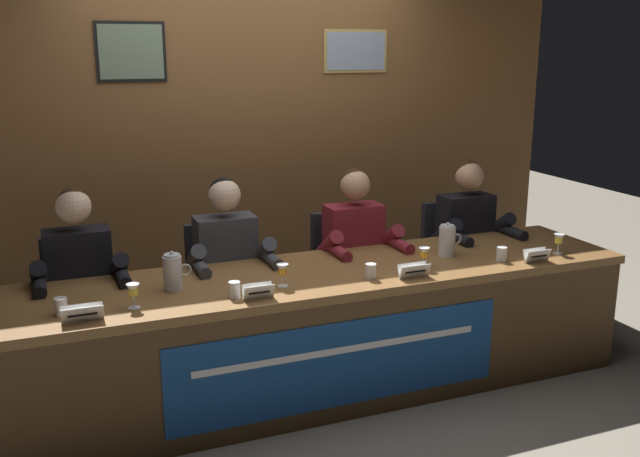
% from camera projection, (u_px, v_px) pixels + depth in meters
% --- Properties ---
extents(ground_plane, '(12.00, 12.00, 0.00)m').
position_uv_depth(ground_plane, '(320.00, 388.00, 4.22)').
color(ground_plane, gray).
extents(wall_back_panelled, '(4.89, 0.14, 2.60)m').
position_uv_depth(wall_back_panelled, '(249.00, 141.00, 5.12)').
color(wall_back_panelled, brown).
rests_on(wall_back_panelled, ground_plane).
extents(conference_table, '(3.69, 0.82, 0.73)m').
position_uv_depth(conference_table, '(327.00, 315.00, 3.99)').
color(conference_table, brown).
rests_on(conference_table, ground_plane).
extents(chair_far_left, '(0.44, 0.45, 0.89)m').
position_uv_depth(chair_far_left, '(82.00, 316.00, 4.18)').
color(chair_far_left, black).
rests_on(chair_far_left, ground_plane).
extents(panelist_far_left, '(0.51, 0.48, 1.22)m').
position_uv_depth(panelist_far_left, '(81.00, 281.00, 3.94)').
color(panelist_far_left, black).
rests_on(panelist_far_left, ground_plane).
extents(nameplate_far_left, '(0.19, 0.06, 0.08)m').
position_uv_depth(nameplate_far_left, '(82.00, 314.00, 3.29)').
color(nameplate_far_left, white).
rests_on(nameplate_far_left, conference_table).
extents(juice_glass_far_left, '(0.06, 0.06, 0.12)m').
position_uv_depth(juice_glass_far_left, '(133.00, 291.00, 3.45)').
color(juice_glass_far_left, white).
rests_on(juice_glass_far_left, conference_table).
extents(water_cup_far_left, '(0.06, 0.06, 0.08)m').
position_uv_depth(water_cup_far_left, '(61.00, 307.00, 3.37)').
color(water_cup_far_left, silver).
rests_on(water_cup_far_left, conference_table).
extents(chair_center_left, '(0.44, 0.45, 0.89)m').
position_uv_depth(chair_center_left, '(223.00, 297.00, 4.49)').
color(chair_center_left, black).
rests_on(chair_center_left, ground_plane).
extents(panelist_center_left, '(0.51, 0.48, 1.22)m').
position_uv_depth(panelist_center_left, '(230.00, 264.00, 4.24)').
color(panelist_center_left, black).
rests_on(panelist_center_left, ground_plane).
extents(nameplate_center_left, '(0.16, 0.06, 0.08)m').
position_uv_depth(nameplate_center_left, '(258.00, 291.00, 3.58)').
color(nameplate_center_left, white).
rests_on(nameplate_center_left, conference_table).
extents(juice_glass_center_left, '(0.06, 0.06, 0.12)m').
position_uv_depth(juice_glass_center_left, '(283.00, 271.00, 3.76)').
color(juice_glass_center_left, white).
rests_on(juice_glass_center_left, conference_table).
extents(water_cup_center_left, '(0.06, 0.06, 0.08)m').
position_uv_depth(water_cup_center_left, '(234.00, 291.00, 3.60)').
color(water_cup_center_left, silver).
rests_on(water_cup_center_left, conference_table).
extents(chair_center_right, '(0.44, 0.45, 0.89)m').
position_uv_depth(chair_center_right, '(345.00, 281.00, 4.80)').
color(chair_center_right, black).
rests_on(chair_center_right, ground_plane).
extents(panelist_center_right, '(0.51, 0.48, 1.22)m').
position_uv_depth(panelist_center_right, '(358.00, 249.00, 4.55)').
color(panelist_center_right, black).
rests_on(panelist_center_right, ground_plane).
extents(nameplate_center_right, '(0.18, 0.06, 0.08)m').
position_uv_depth(nameplate_center_right, '(414.00, 271.00, 3.91)').
color(nameplate_center_right, white).
rests_on(nameplate_center_right, conference_table).
extents(juice_glass_center_right, '(0.06, 0.06, 0.12)m').
position_uv_depth(juice_glass_center_right, '(424.00, 254.00, 4.07)').
color(juice_glass_center_right, white).
rests_on(juice_glass_center_right, conference_table).
extents(water_cup_center_right, '(0.06, 0.06, 0.08)m').
position_uv_depth(water_cup_center_right, '(371.00, 272.00, 3.90)').
color(water_cup_center_right, silver).
rests_on(water_cup_center_right, conference_table).
extents(chair_far_right, '(0.44, 0.45, 0.89)m').
position_uv_depth(chair_far_right, '(453.00, 267.00, 5.10)').
color(chair_far_right, black).
rests_on(chair_far_right, ground_plane).
extents(panelist_far_right, '(0.51, 0.48, 1.22)m').
position_uv_depth(panelist_far_right, '(471.00, 237.00, 4.85)').
color(panelist_far_right, black).
rests_on(panelist_far_right, ground_plane).
extents(nameplate_far_right, '(0.16, 0.06, 0.08)m').
position_uv_depth(nameplate_far_right, '(537.00, 255.00, 4.20)').
color(nameplate_far_right, white).
rests_on(nameplate_far_right, conference_table).
extents(juice_glass_far_right, '(0.06, 0.06, 0.12)m').
position_uv_depth(juice_glass_far_right, '(559.00, 240.00, 4.36)').
color(juice_glass_far_right, white).
rests_on(juice_glass_far_right, conference_table).
extents(water_cup_far_right, '(0.06, 0.06, 0.08)m').
position_uv_depth(water_cup_far_right, '(502.00, 255.00, 4.22)').
color(water_cup_far_right, silver).
rests_on(water_cup_far_right, conference_table).
extents(water_pitcher_left_side, '(0.15, 0.10, 0.21)m').
position_uv_depth(water_pitcher_left_side, '(173.00, 272.00, 3.72)').
color(water_pitcher_left_side, silver).
rests_on(water_pitcher_left_side, conference_table).
extents(water_pitcher_right_side, '(0.15, 0.10, 0.21)m').
position_uv_depth(water_pitcher_right_side, '(448.00, 241.00, 4.31)').
color(water_pitcher_right_side, silver).
rests_on(water_pitcher_right_side, conference_table).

